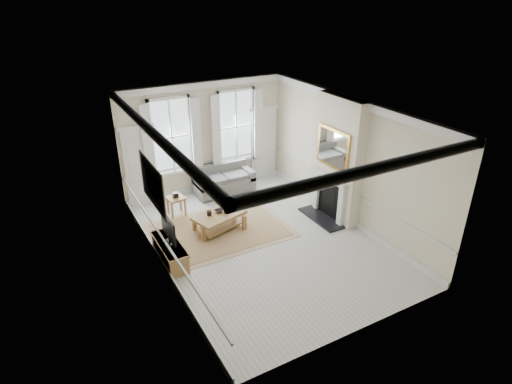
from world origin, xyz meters
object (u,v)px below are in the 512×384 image
coffee_table (219,217)px  tv_stand (170,252)px  sofa (223,181)px  side_table (176,201)px

coffee_table → tv_stand: 1.76m
tv_stand → sofa: bearing=46.5°
coffee_table → side_table: bearing=102.1°
side_table → coffee_table: size_ratio=0.38×
coffee_table → tv_stand: bearing=-171.0°
sofa → coffee_table: size_ratio=1.22×
side_table → coffee_table: side_table is taller
sofa → tv_stand: (-2.69, -2.83, -0.11)m
tv_stand → side_table: bearing=66.9°
side_table → tv_stand: bearing=-113.1°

